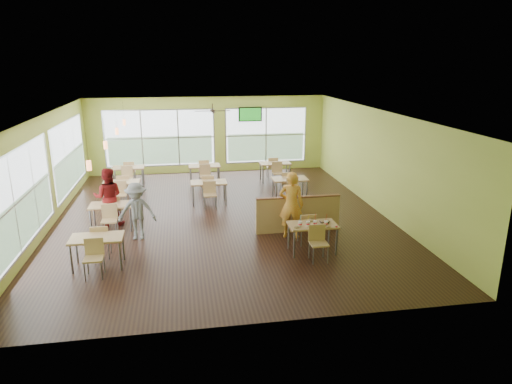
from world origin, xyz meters
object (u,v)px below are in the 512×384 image
at_px(main_table, 313,228).
at_px(half_wall_divider, 298,214).
at_px(food_basket, 325,221).
at_px(man_plaid, 291,205).

relative_size(main_table, half_wall_divider, 0.63).
bearing_deg(food_basket, man_plaid, 121.15).
xyz_separation_m(main_table, food_basket, (0.32, 0.05, 0.15)).
distance_m(half_wall_divider, man_plaid, 0.63).
relative_size(main_table, food_basket, 5.51).
bearing_deg(half_wall_divider, main_table, -90.00).
bearing_deg(man_plaid, half_wall_divider, -109.26).
height_order(main_table, half_wall_divider, half_wall_divider).
height_order(main_table, man_plaid, man_plaid).
relative_size(half_wall_divider, man_plaid, 1.29).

